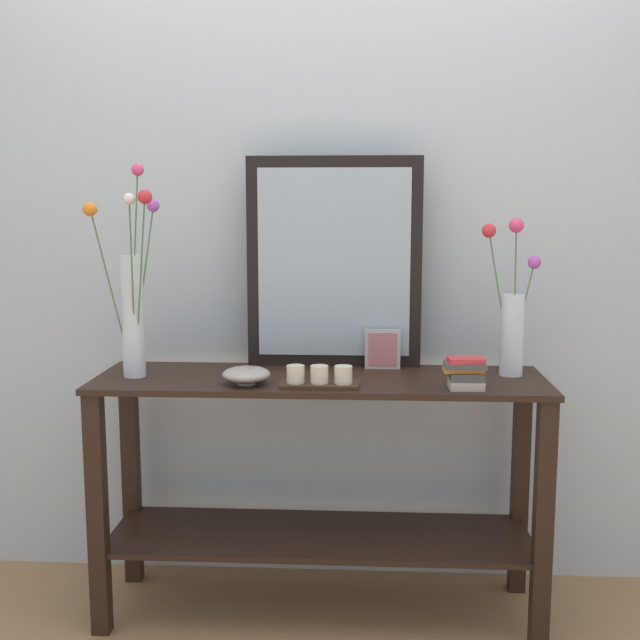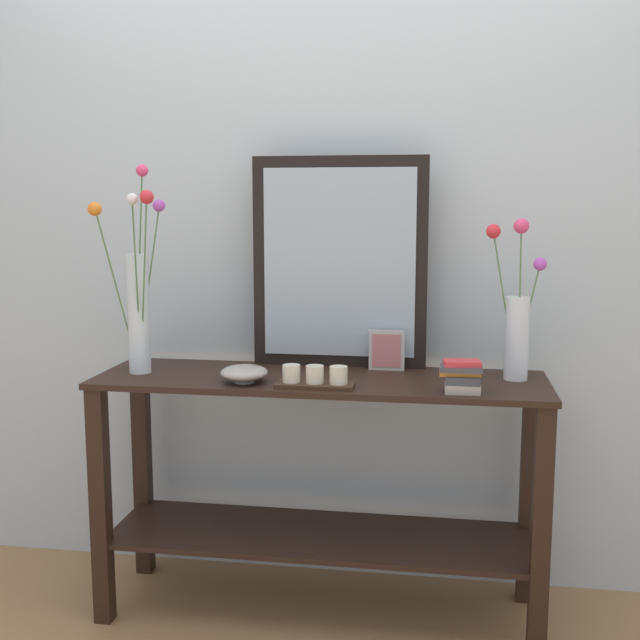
# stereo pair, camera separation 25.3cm
# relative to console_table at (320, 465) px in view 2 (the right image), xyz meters

# --- Properties ---
(ground_plane) EXTENTS (7.00, 6.00, 0.02)m
(ground_plane) POSITION_rel_console_table_xyz_m (0.00, 0.00, -0.53)
(ground_plane) COLOR #997047
(wall_back) EXTENTS (6.40, 0.08, 2.70)m
(wall_back) POSITION_rel_console_table_xyz_m (0.00, 0.34, 0.83)
(wall_back) COLOR #B2BCC1
(wall_back) RESTS_ON ground
(console_table) EXTENTS (1.47, 0.44, 0.81)m
(console_table) POSITION_rel_console_table_xyz_m (0.00, 0.00, 0.00)
(console_table) COLOR black
(console_table) RESTS_ON ground
(mirror_leaning) EXTENTS (0.60, 0.03, 0.72)m
(mirror_leaning) POSITION_rel_console_table_xyz_m (0.04, 0.19, 0.66)
(mirror_leaning) COLOR black
(mirror_leaning) RESTS_ON console_table
(tall_vase_left) EXTENTS (0.21, 0.19, 0.69)m
(tall_vase_left) POSITION_rel_console_table_xyz_m (-0.61, -0.03, 0.55)
(tall_vase_left) COLOR silver
(tall_vase_left) RESTS_ON console_table
(vase_right) EXTENTS (0.19, 0.08, 0.52)m
(vase_right) POSITION_rel_console_table_xyz_m (0.63, 0.07, 0.48)
(vase_right) COLOR silver
(vase_right) RESTS_ON console_table
(candle_tray) EXTENTS (0.24, 0.09, 0.07)m
(candle_tray) POSITION_rel_console_table_xyz_m (0.01, -0.14, 0.33)
(candle_tray) COLOR #382316
(candle_tray) RESTS_ON console_table
(picture_frame_small) EXTENTS (0.12, 0.01, 0.14)m
(picture_frame_small) POSITION_rel_console_table_xyz_m (0.21, 0.14, 0.37)
(picture_frame_small) COLOR #B7B2AD
(picture_frame_small) RESTS_ON console_table
(decorative_bowl) EXTENTS (0.15, 0.15, 0.06)m
(decorative_bowl) POSITION_rel_console_table_xyz_m (-0.23, -0.12, 0.33)
(decorative_bowl) COLOR #9E9389
(decorative_bowl) RESTS_ON console_table
(book_stack) EXTENTS (0.13, 0.09, 0.10)m
(book_stack) POSITION_rel_console_table_xyz_m (0.45, -0.14, 0.35)
(book_stack) COLOR #B2A893
(book_stack) RESTS_ON console_table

